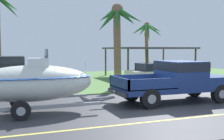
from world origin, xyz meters
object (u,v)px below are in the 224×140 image
Objects in this scene: palm_tree_near_left at (117,27)px; carport_awning at (148,49)px; parked_pickup_background at (8,71)px; pickup_truck_towing at (180,79)px; palm_tree_mid at (147,33)px; boat_on_trailer at (32,83)px; parked_sedan_near at (158,73)px.

carport_awning is at bearing 47.11° from palm_tree_near_left.
parked_pickup_background is 1.12× the size of palm_tree_near_left.
palm_tree_near_left is (-0.98, 4.97, 2.62)m from pickup_truck_towing.
palm_tree_mid is at bearing 63.97° from carport_awning.
parked_pickup_background is 1.16× the size of palm_tree_mid.
parked_pickup_background is at bearing -153.54° from palm_tree_mid.
carport_awning is 1.26× the size of palm_tree_near_left.
boat_on_trailer reaches higher than parked_sedan_near.
palm_tree_near_left reaches higher than boat_on_trailer.
boat_on_trailer is at bearing -83.68° from parked_pickup_background.
boat_on_trailer reaches higher than pickup_truck_towing.
boat_on_trailer is 6.69m from parked_pickup_background.
parked_pickup_background is 11.62m from carport_awning.
palm_tree_near_left is at bearing -128.22° from palm_tree_mid.
pickup_truck_towing is 14.00m from palm_tree_mid.
parked_pickup_background is 0.89× the size of carport_awning.
palm_tree_near_left reaches higher than parked_sedan_near.
boat_on_trailer is 1.18× the size of palm_tree_mid.
carport_awning is at bearing 72.06° from parked_sedan_near.
palm_tree_near_left reaches higher than carport_awning.
boat_on_trailer is at bearing -132.00° from palm_tree_mid.
palm_tree_near_left reaches higher than parked_pickup_background.
parked_pickup_background is 6.82m from palm_tree_near_left.
carport_awning is at bearing 44.98° from boat_on_trailer.
pickup_truck_towing is at bearing -43.26° from parked_pickup_background.
parked_pickup_background is at bearing 178.71° from parked_sedan_near.
carport_awning is at bearing 18.05° from parked_pickup_background.
carport_awning is at bearing 69.11° from pickup_truck_towing.
parked_pickup_background is (-7.07, 6.65, 0.05)m from pickup_truck_towing.
parked_sedan_near is at bearing 35.53° from boat_on_trailer.
palm_tree_mid reaches higher than carport_awning.
boat_on_trailer is 11.08m from parked_sedan_near.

